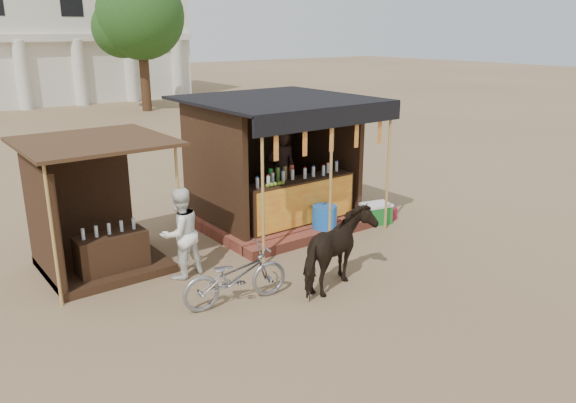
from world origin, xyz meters
The scene contains 10 objects.
ground centered at (0.00, 0.00, 0.00)m, with size 120.00×120.00×0.00m, color #846B4C.
main_stall centered at (1.02, 3.36, 1.03)m, with size 3.60×3.61×2.78m.
secondary_stall centered at (-3.17, 3.24, 0.85)m, with size 2.40×2.40×2.38m.
cow centered at (-0.17, -0.01, 0.67)m, with size 0.72×1.59×1.34m, color black.
motorbike centered at (-1.80, 0.58, 0.46)m, with size 0.61×1.75×0.92m, color gray.
bystander centered at (-2.02, 2.00, 0.80)m, with size 0.78×0.61×1.61m, color white.
blue_barrel centered at (1.25, 2.00, 0.34)m, with size 0.51×0.51×0.67m, color blue.
red_crate centered at (3.05, 2.00, 0.14)m, with size 0.44×0.38×0.28m, color maroon.
cooler centered at (2.72, 1.95, 0.23)m, with size 0.72×0.57×0.46m.
tree centered at (5.81, 22.14, 4.63)m, with size 4.50×4.40×7.00m.
Camera 1 is at (-5.99, -6.36, 4.18)m, focal length 35.00 mm.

